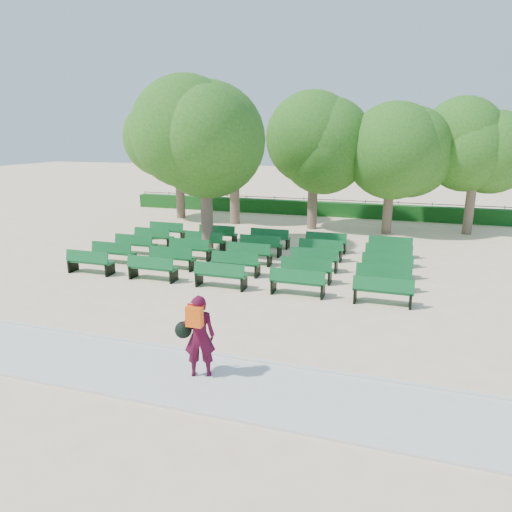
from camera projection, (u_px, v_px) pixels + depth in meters
The scene contains 9 objects.
ground at pixel (249, 277), 16.95m from camera, with size 120.00×120.00×0.00m, color beige.
paving at pixel (144, 371), 10.13m from camera, with size 30.00×2.20×0.06m, color silver.
curb at pixel (169, 348), 11.18m from camera, with size 30.00×0.12×0.10m, color silver.
hedge at pixel (318, 209), 29.72m from camera, with size 26.00×0.70×0.90m, color #134A17.
fence at pixel (318, 214), 30.20m from camera, with size 26.00×0.10×1.02m, color black, non-canonical shape.
tree_line at pixel (305, 227), 26.15m from camera, with size 21.80×6.80×7.04m, color #2C651B, non-canonical shape.
bench_array at pixel (250, 262), 18.57m from camera, with size 1.85×0.65×1.15m.
tree_among at pixel (205, 147), 19.48m from camera, with size 4.89×4.89×6.83m.
person at pixel (198, 335), 9.67m from camera, with size 0.91×0.65×1.83m.
Camera 1 is at (5.15, -15.33, 5.11)m, focal length 32.00 mm.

